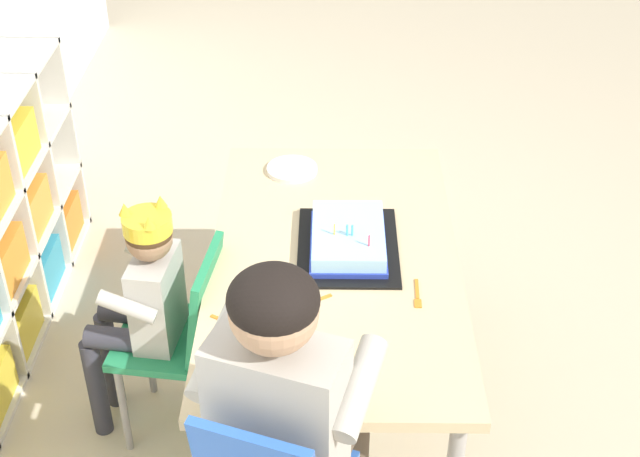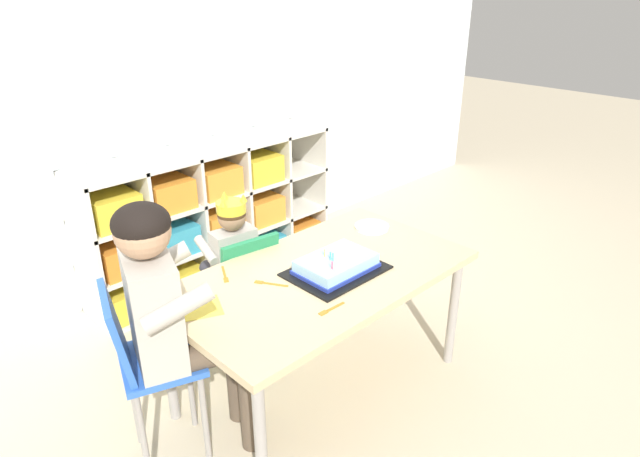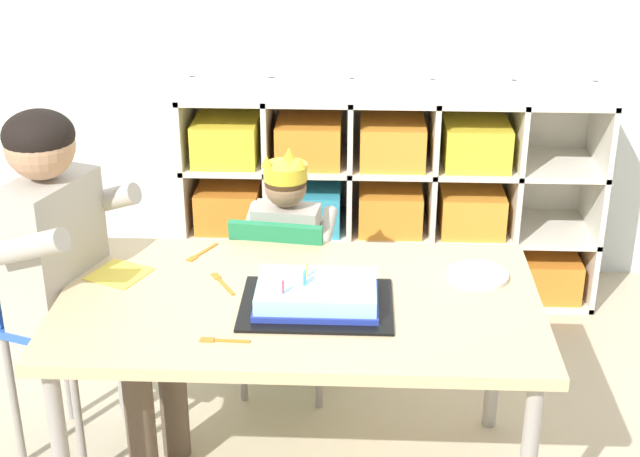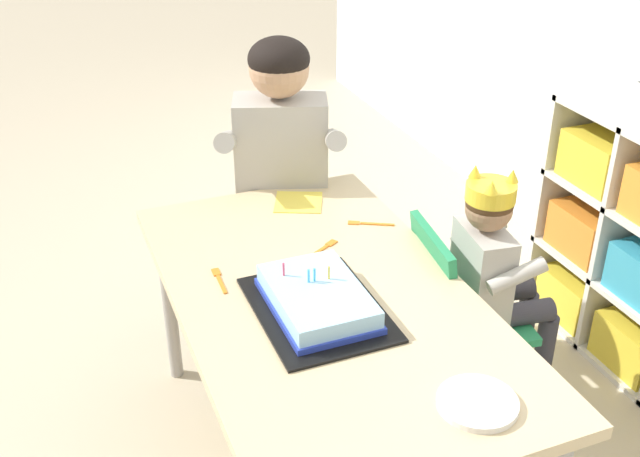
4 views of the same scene
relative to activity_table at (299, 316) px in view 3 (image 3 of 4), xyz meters
name	(u,v)px [view 3 (image 3 of 4)]	position (x,y,z in m)	size (l,w,h in m)	color
storage_cubby_shelf	(375,203)	(0.22, 1.23, -0.18)	(1.62, 0.37, 0.84)	silver
activity_table	(299,316)	(0.00, 0.00, 0.00)	(1.30, 0.73, 0.61)	#D1B789
classroom_chair_blue	(283,290)	(-0.08, 0.46, -0.16)	(0.35, 0.35, 0.67)	#238451
child_with_crown	(289,240)	(-0.07, 0.56, -0.03)	(0.31, 0.32, 0.84)	#B2ADA3
classroom_chair_adult_side	(47,309)	(-0.75, 0.15, -0.08)	(0.39, 0.38, 0.78)	blue
adult_helper_seated	(72,253)	(-0.64, 0.11, 0.12)	(0.48, 0.46, 1.09)	#B2ADA3
birthday_cake_on_tray	(317,297)	(0.05, -0.04, 0.08)	(0.40, 0.30, 0.10)	black
paper_plate_stack	(478,275)	(0.49, 0.14, 0.06)	(0.17, 0.17, 0.01)	white
paper_napkin_square	(119,274)	(-0.52, 0.12, 0.06)	(0.15, 0.15, 0.00)	#F4DB4C
fork_scattered_mid_table	(222,282)	(-0.22, 0.08, 0.06)	(0.09, 0.13, 0.00)	orange
fork_near_child_seat	(201,253)	(-0.31, 0.26, 0.06)	(0.08, 0.13, 0.00)	orange
fork_beside_plate_stack	(221,340)	(-0.18, -0.23, 0.06)	(0.13, 0.02, 0.00)	orange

